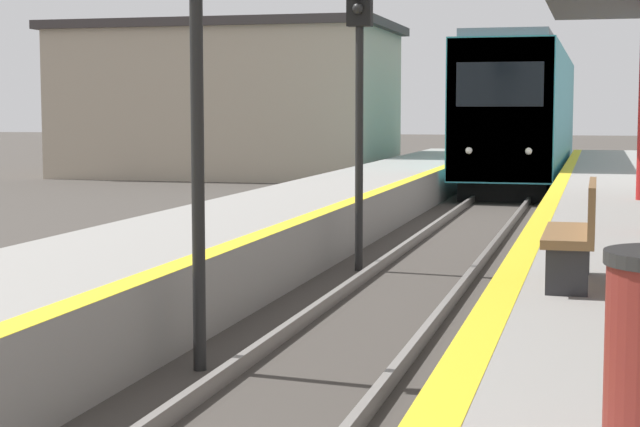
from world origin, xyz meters
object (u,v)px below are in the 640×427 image
Objects in this scene: train at (525,114)px; signal_mid at (359,58)px; bench at (577,231)px; signal_near at (196,25)px.

signal_mid is (-1.02, -21.06, 0.89)m from train.
signal_mid is 6.89m from bench.
signal_mid is 2.95× the size of bench.
train is at bearing 94.81° from bench.
signal_near is at bearing -90.79° from signal_mid.
signal_near reaches higher than bench.
signal_mid reaches higher than bench.
signal_near is (-1.11, -27.45, 0.89)m from train.
signal_near and signal_mid have the same top height.
signal_near reaches higher than train.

